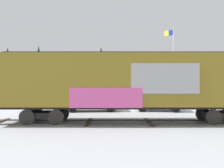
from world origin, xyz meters
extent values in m
plane|color=#B2B5BC|center=(0.00, 0.00, 0.00)|extent=(260.00, 260.00, 0.00)
cube|color=#4C4742|center=(-0.09, -0.72, 0.04)|extent=(59.92, 3.34, 0.08)
cube|color=#4C4742|center=(-0.01, 0.72, 0.04)|extent=(59.92, 3.34, 0.08)
cube|color=#423323|center=(-2.83, 0.15, 0.04)|extent=(0.37, 2.51, 0.07)
cube|color=#423323|center=(0.92, -0.05, 0.04)|extent=(0.37, 2.51, 0.07)
cube|color=olive|center=(-0.05, 0.00, 2.63)|extent=(17.07, 3.98, 3.02)
cube|color=#2D2823|center=(-0.05, 0.00, 4.26)|extent=(16.08, 1.27, 0.24)
cube|color=#999999|center=(1.44, -1.63, 2.71)|extent=(3.72, 0.23, 1.66)
cube|color=#CC4C8C|center=(-1.79, -1.46, 1.65)|extent=(3.99, 0.25, 1.10)
cube|color=black|center=(-0.05, 0.00, 1.02)|extent=(16.66, 2.58, 0.20)
cube|color=black|center=(-5.49, 0.29, 0.51)|extent=(2.17, 1.49, 0.36)
cylinder|color=black|center=(-6.38, -0.38, 0.46)|extent=(0.93, 0.17, 0.92)
cylinder|color=black|center=(-6.30, 1.06, 0.46)|extent=(0.93, 0.17, 0.92)
cylinder|color=black|center=(-4.68, -0.47, 0.46)|extent=(0.93, 0.17, 0.92)
cylinder|color=black|center=(-4.60, 0.97, 0.46)|extent=(0.93, 0.17, 0.92)
cube|color=black|center=(5.40, -0.29, 0.51)|extent=(2.17, 1.49, 0.36)
cylinder|color=black|center=(4.51, -0.97, 0.46)|extent=(0.93, 0.17, 0.92)
cylinder|color=black|center=(4.59, 0.47, 0.46)|extent=(0.93, 0.17, 0.92)
cylinder|color=silver|center=(6.83, 12.27, 4.55)|extent=(0.12, 0.12, 9.10)
sphere|color=#D8CC66|center=(6.83, 12.27, 9.18)|extent=(0.18, 0.18, 0.18)
cube|color=navy|center=(6.38, 12.71, 8.67)|extent=(0.84, 0.82, 0.65)
cube|color=yellow|center=(6.17, 12.91, 8.67)|extent=(0.44, 0.43, 0.65)
cube|color=slate|center=(0.00, 74.52, 5.32)|extent=(136.24, 42.80, 10.64)
cube|color=brown|center=(1.23, 61.68, 12.11)|extent=(5.01, 3.88, 2.94)
cone|color=#193D23|center=(-1.93, 61.22, 12.97)|extent=(2.33, 2.33, 4.67)
cone|color=#193D23|center=(-22.91, 58.54, 12.81)|extent=(2.17, 2.17, 4.35)
cone|color=#193D23|center=(45.08, 64.34, 12.93)|extent=(2.29, 2.29, 4.58)
cone|color=#193D23|center=(-36.00, 65.29, 13.04)|extent=(2.41, 2.41, 4.81)
cube|color=#9E8966|center=(-2.84, 5.48, 0.67)|extent=(4.69, 1.76, 0.71)
cube|color=#2D333D|center=(-3.13, 5.47, 1.32)|extent=(2.24, 1.57, 0.58)
cylinder|color=black|center=(-1.26, 6.31, 0.32)|extent=(0.64, 0.23, 0.64)
cylinder|color=black|center=(-1.25, 4.67, 0.32)|extent=(0.64, 0.23, 0.64)
cylinder|color=black|center=(-4.44, 6.28, 0.32)|extent=(0.64, 0.23, 0.64)
cylinder|color=black|center=(-4.42, 4.65, 0.32)|extent=(0.64, 0.23, 0.64)
cube|color=silver|center=(2.98, 5.31, 0.63)|extent=(4.33, 2.53, 0.61)
cube|color=#2D333D|center=(2.72, 5.36, 1.31)|extent=(2.38, 1.99, 0.75)
cylinder|color=black|center=(4.50, 5.89, 0.32)|extent=(0.67, 0.33, 0.64)
cylinder|color=black|center=(4.18, 4.21, 0.32)|extent=(0.67, 0.33, 0.64)
cylinder|color=black|center=(1.78, 6.41, 0.32)|extent=(0.67, 0.33, 0.64)
cylinder|color=black|center=(1.46, 4.72, 0.32)|extent=(0.67, 0.33, 0.64)
camera|label=1|loc=(-2.08, -12.80, 2.45)|focal=33.48mm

